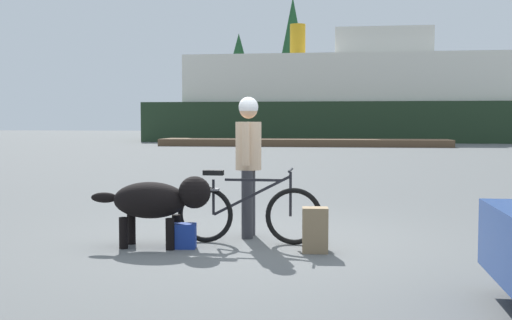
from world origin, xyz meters
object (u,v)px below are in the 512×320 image
Objects in this scene: dog at (158,200)px; person_cyclist at (248,153)px; bicycle at (248,213)px; ferry_boat at (345,100)px; handbag_pannier at (182,236)px; backpack at (315,230)px.

person_cyclist is at bearing 40.35° from dog.
dog is (-0.98, -0.35, 0.17)m from bicycle.
ferry_boat is (1.13, 38.13, 1.82)m from person_cyclist.
person_cyclist is 5.44× the size of handbag_pannier.
bicycle is at bearing -82.54° from person_cyclist.
bicycle is 0.99× the size of person_cyclist.
bicycle is 5.39× the size of handbag_pannier.
ferry_boat is at bearing 89.62° from backpack.
person_cyclist is 0.06× the size of ferry_boat.
dog reaches higher than backpack.
dog is at bearing -93.02° from ferry_boat.
backpack is (0.87, -0.84, -0.80)m from person_cyclist.
ferry_boat reaches higher than dog.
dog is at bearing -139.65° from person_cyclist.
person_cyclist is 1.45m from backpack.
dog is 2.83× the size of backpack.
person_cyclist reaches higher than bicycle.
bicycle is at bearing 153.40° from backpack.
backpack is at bearing -90.38° from ferry_boat.
ferry_boat is at bearing 87.39° from handbag_pannier.
dog is 4.41× the size of handbag_pannier.
dog is at bearing 174.68° from handbag_pannier.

